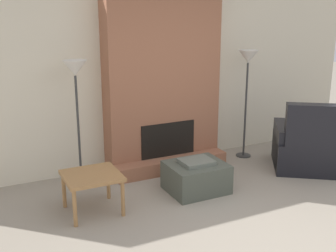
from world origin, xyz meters
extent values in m
plane|color=gray|center=(0.00, 0.00, 0.00)|extent=(24.00, 24.00, 0.00)
cube|color=beige|center=(0.00, 2.63, 1.30)|extent=(6.95, 0.06, 2.60)
cube|color=#935B42|center=(0.00, 2.43, 1.30)|extent=(1.67, 0.35, 2.60)
cube|color=#935B42|center=(0.00, 2.13, 0.10)|extent=(1.67, 0.25, 0.19)
cube|color=black|center=(0.00, 2.25, 0.44)|extent=(0.82, 0.02, 0.49)
cube|color=#474C42|center=(-0.02, 1.40, 0.18)|extent=(0.72, 0.60, 0.37)
cube|color=#60665B|center=(-0.02, 1.40, 0.39)|extent=(0.39, 0.33, 0.05)
cube|color=black|center=(1.81, 1.43, 0.22)|extent=(1.24, 1.25, 0.44)
cube|color=black|center=(1.60, 1.13, 0.51)|extent=(0.69, 0.57, 1.02)
cube|color=black|center=(2.10, 1.23, 0.31)|extent=(0.61, 0.77, 0.62)
cube|color=black|center=(1.53, 1.63, 0.31)|extent=(0.61, 0.77, 0.62)
cube|color=#9E7042|center=(-1.36, 1.42, 0.44)|extent=(0.62, 0.59, 0.04)
cylinder|color=#9E7042|center=(-1.62, 1.17, 0.21)|extent=(0.04, 0.04, 0.42)
cylinder|color=#9E7042|center=(-1.09, 1.17, 0.21)|extent=(0.04, 0.04, 0.42)
cylinder|color=#9E7042|center=(-1.62, 1.67, 0.21)|extent=(0.04, 0.04, 0.42)
cylinder|color=#9E7042|center=(-1.09, 1.67, 0.21)|extent=(0.04, 0.04, 0.42)
cylinder|color=#333333|center=(-1.28, 2.21, 0.01)|extent=(0.23, 0.23, 0.02)
cylinder|color=#333333|center=(-1.28, 2.21, 0.73)|extent=(0.03, 0.03, 1.43)
cone|color=silver|center=(-1.28, 2.21, 1.54)|extent=(0.30, 0.30, 0.19)
cylinder|color=#333333|center=(1.30, 2.21, 0.01)|extent=(0.23, 0.23, 0.02)
cylinder|color=#333333|center=(1.30, 2.21, 0.74)|extent=(0.03, 0.03, 1.44)
cone|color=silver|center=(1.30, 2.21, 1.55)|extent=(0.30, 0.30, 0.19)
camera|label=1|loc=(-2.52, -2.87, 2.24)|focal=45.00mm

